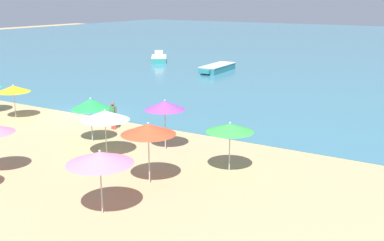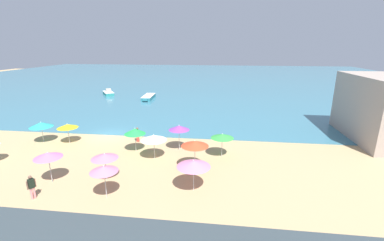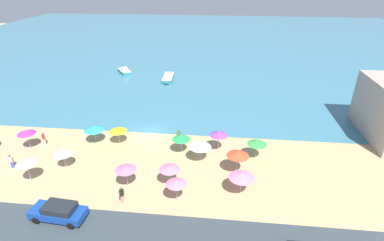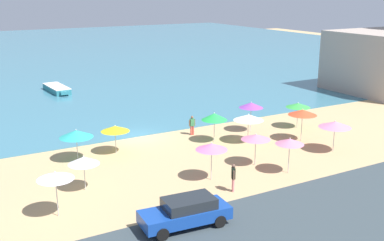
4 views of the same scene
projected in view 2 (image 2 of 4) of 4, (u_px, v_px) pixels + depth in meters
The scene contains 17 objects.
ground_plane at pixel (109, 135), 29.61m from camera, with size 160.00×160.00×0.00m, color tan.
sea at pixel (183, 78), 81.99m from camera, with size 150.00×110.00×0.05m, color teal.
beach_umbrella_1 at pixel (194, 164), 17.73m from camera, with size 2.37×2.37×2.37m.
beach_umbrella_2 at pixel (135, 131), 24.57m from camera, with size 2.03×2.03×2.38m.
beach_umbrella_4 at pixel (104, 169), 16.80m from camera, with size 1.86×1.86×2.42m.
beach_umbrella_5 at pixel (105, 156), 19.11m from camera, with size 2.00×2.00×2.26m.
beach_umbrella_8 at pixel (154, 138), 22.96m from camera, with size 2.37×2.37×2.32m.
beach_umbrella_9 at pixel (179, 128), 24.82m from camera, with size 2.04×2.04×2.59m.
beach_umbrella_10 at pixel (48, 155), 18.81m from camera, with size 2.00×2.00×2.48m.
beach_umbrella_11 at pixel (41, 125), 26.95m from camera, with size 2.37×2.37×2.28m.
beach_umbrella_12 at pixel (195, 144), 20.72m from camera, with size 2.25×2.25×2.61m.
beach_umbrella_13 at pixel (67, 126), 26.72m from camera, with size 2.09×2.09×2.15m.
beach_umbrella_14 at pixel (222, 136), 23.35m from camera, with size 2.10×2.10×2.27m.
bather_1 at pixel (32, 186), 17.05m from camera, with size 0.37×0.51×1.73m.
bather_4 at pixel (138, 134), 27.28m from camera, with size 0.57×0.24×1.63m.
skiff_nearshore at pixel (148, 97), 49.34m from camera, with size 2.09×5.70×0.70m.
skiff_offshore at pixel (108, 93), 53.41m from camera, with size 3.63×4.30×1.38m.
Camera 2 is at (12.97, -26.56, 9.94)m, focal length 24.00 mm.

